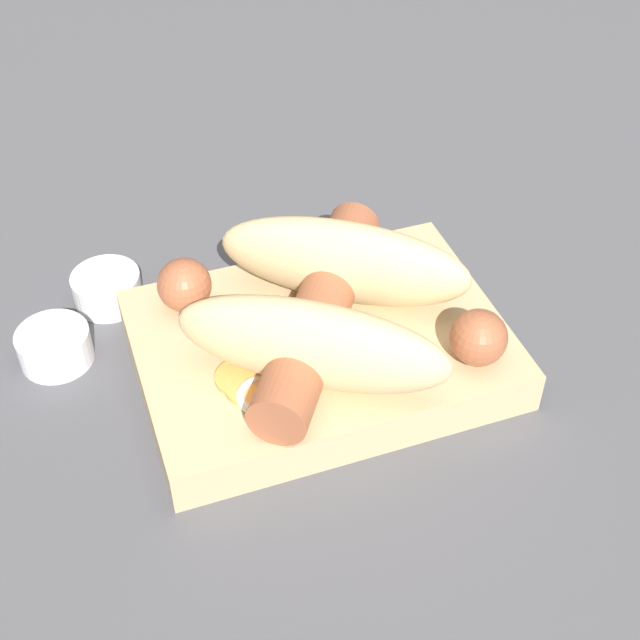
{
  "coord_description": "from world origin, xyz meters",
  "views": [
    {
      "loc": [
        -0.13,
        -0.36,
        0.4
      ],
      "look_at": [
        0.0,
        0.0,
        0.04
      ],
      "focal_mm": 50.0,
      "sensor_mm": 36.0,
      "label": 1
    }
  ],
  "objects_px": {
    "bread_roll": "(329,301)",
    "condiment_cup_near": "(108,290)",
    "condiment_cup_far": "(55,348)",
    "sausage": "(327,310)",
    "food_tray": "(320,349)"
  },
  "relations": [
    {
      "from": "condiment_cup_far",
      "to": "sausage",
      "type": "bearing_deg",
      "value": -20.8
    },
    {
      "from": "bread_roll",
      "to": "sausage",
      "type": "height_order",
      "value": "bread_roll"
    },
    {
      "from": "sausage",
      "to": "food_tray",
      "type": "bearing_deg",
      "value": 176.49
    },
    {
      "from": "bread_roll",
      "to": "condiment_cup_near",
      "type": "relative_size",
      "value": 4.22
    },
    {
      "from": "condiment_cup_near",
      "to": "food_tray",
      "type": "bearing_deg",
      "value": -42.35
    },
    {
      "from": "bread_roll",
      "to": "condiment_cup_near",
      "type": "bearing_deg",
      "value": 137.34
    },
    {
      "from": "food_tray",
      "to": "condiment_cup_near",
      "type": "height_order",
      "value": "food_tray"
    },
    {
      "from": "food_tray",
      "to": "sausage",
      "type": "relative_size",
      "value": 1.21
    },
    {
      "from": "condiment_cup_near",
      "to": "sausage",
      "type": "bearing_deg",
      "value": -41.4
    },
    {
      "from": "bread_roll",
      "to": "condiment_cup_far",
      "type": "distance_m",
      "value": 0.17
    },
    {
      "from": "condiment_cup_near",
      "to": "bread_roll",
      "type": "bearing_deg",
      "value": -42.66
    },
    {
      "from": "sausage",
      "to": "condiment_cup_far",
      "type": "xyz_separation_m",
      "value": [
        -0.16,
        0.06,
        -0.03
      ]
    },
    {
      "from": "food_tray",
      "to": "sausage",
      "type": "distance_m",
      "value": 0.03
    },
    {
      "from": "bread_roll",
      "to": "sausage",
      "type": "xyz_separation_m",
      "value": [
        0.0,
        0.0,
        -0.01
      ]
    },
    {
      "from": "food_tray",
      "to": "bread_roll",
      "type": "bearing_deg",
      "value": -50.82
    }
  ]
}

